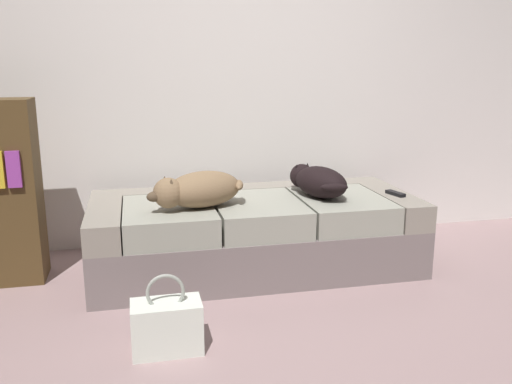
# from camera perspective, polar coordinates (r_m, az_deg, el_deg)

# --- Properties ---
(ground_plane) EXTENTS (10.00, 10.00, 0.00)m
(ground_plane) POSITION_cam_1_polar(r_m,az_deg,el_deg) (2.60, 5.41, -16.60)
(ground_plane) COLOR gray
(back_wall) EXTENTS (6.40, 0.10, 2.80)m
(back_wall) POSITION_cam_1_polar(r_m,az_deg,el_deg) (3.99, -2.38, 14.89)
(back_wall) COLOR silver
(back_wall) RESTS_ON ground
(couch) EXTENTS (2.04, 0.90, 0.47)m
(couch) POSITION_cam_1_polar(r_m,az_deg,el_deg) (3.49, -0.19, -4.35)
(couch) COLOR slate
(couch) RESTS_ON ground
(dog_tan) EXTENTS (0.61, 0.40, 0.21)m
(dog_tan) POSITION_cam_1_polar(r_m,az_deg,el_deg) (3.19, -6.17, 0.23)
(dog_tan) COLOR #826548
(dog_tan) RESTS_ON couch
(dog_dark) EXTENTS (0.36, 0.55, 0.19)m
(dog_dark) POSITION_cam_1_polar(r_m,az_deg,el_deg) (3.48, 6.48, 1.16)
(dog_dark) COLOR black
(dog_dark) RESTS_ON couch
(tv_remote) EXTENTS (0.08, 0.16, 0.02)m
(tv_remote) POSITION_cam_1_polar(r_m,az_deg,el_deg) (3.61, 14.48, -0.15)
(tv_remote) COLOR black
(tv_remote) RESTS_ON couch
(handbag) EXTENTS (0.32, 0.18, 0.38)m
(handbag) POSITION_cam_1_polar(r_m,az_deg,el_deg) (2.58, -9.38, -13.73)
(handbag) COLOR silver
(handbag) RESTS_ON ground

